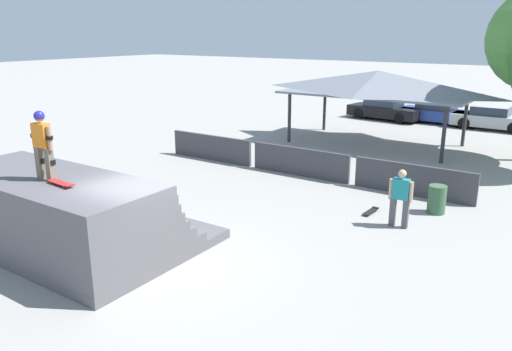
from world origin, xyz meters
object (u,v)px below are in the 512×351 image
skater_on_deck (42,141)px  skateboard_on_ground (371,211)px  skateboard_on_deck (61,183)px  parked_car_silver (492,118)px  parked_car_black (385,110)px  trash_bin (437,199)px  bystander_walking (400,195)px  parked_car_blue (438,113)px

skater_on_deck → skateboard_on_ground: 9.20m
skater_on_deck → skateboard_on_ground: skater_on_deck is taller
skater_on_deck → skateboard_on_ground: (5.13, 7.11, -2.79)m
skateboard_on_ground → skateboard_on_deck: bearing=151.2°
skater_on_deck → parked_car_silver: 24.19m
skater_on_deck → parked_car_black: size_ratio=0.35×
skateboard_on_deck → trash_bin: skateboard_on_deck is taller
bystander_walking → parked_car_silver: size_ratio=0.39×
parked_car_black → trash_bin: bearing=-56.9°
skater_on_deck → parked_car_blue: bearing=79.0°
skateboard_on_ground → bystander_walking: bearing=-118.0°
skateboard_on_deck → parked_car_black: size_ratio=0.18×
trash_bin → parked_car_black: 16.65m
skater_on_deck → bystander_walking: 9.15m
skateboard_on_ground → parked_car_blue: bearing=11.6°
skater_on_deck → parked_car_blue: (2.61, 23.82, -2.24)m
parked_car_black → skater_on_deck: bearing=-81.2°
skateboard_on_deck → parked_car_blue: (1.93, 23.92, -1.39)m
parked_car_black → parked_car_silver: same height
parked_car_blue → parked_car_silver: size_ratio=1.09×
bystander_walking → skateboard_on_ground: (-1.03, 0.62, -0.85)m
skateboard_on_ground → parked_car_black: (-5.53, 16.12, 0.54)m
skateboard_on_deck → bystander_walking: 8.64m
bystander_walking → trash_bin: bearing=-111.6°
skater_on_deck → skateboard_on_deck: (0.68, -0.09, -0.86)m
skater_on_deck → parked_car_silver: skater_on_deck is taller
skater_on_deck → trash_bin: skater_on_deck is taller
bystander_walking → trash_bin: size_ratio=1.93×
parked_car_blue → parked_car_silver: bearing=-2.7°
trash_bin → parked_car_blue: (-4.12, 15.64, 0.18)m
parked_car_silver → bystander_walking: bearing=-86.4°
bystander_walking → parked_car_blue: bearing=-81.5°
skater_on_deck → trash_bin: size_ratio=1.87×
skater_on_deck → skateboard_on_deck: 1.09m
skateboard_on_deck → parked_car_silver: size_ratio=0.20×
trash_bin → bystander_walking: bearing=-108.5°
skateboard_on_deck → skater_on_deck: bearing=176.9°
bystander_walking → skateboard_on_ground: bystander_walking is taller
trash_bin → parked_car_black: (-7.13, 15.05, 0.18)m
skateboard_on_deck → skateboard_on_ground: 8.69m
skateboard_on_ground → parked_car_blue: parked_car_blue is taller
skateboard_on_deck → bystander_walking: size_ratio=0.52×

